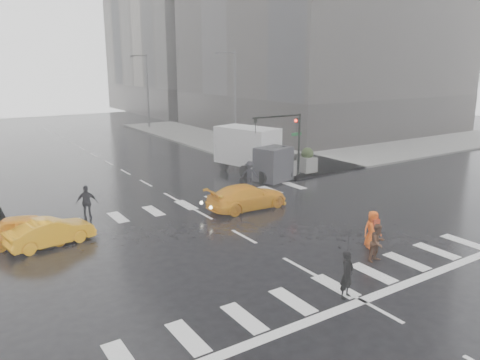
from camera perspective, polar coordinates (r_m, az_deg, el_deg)
ground at (r=22.04m, az=0.49°, el=-6.91°), size 120.00×120.00×0.00m
sidewalk_ne at (r=47.07m, az=8.51°, el=4.33°), size 35.00×35.00×0.15m
building_ne_far at (r=83.98m, az=-4.47°, el=19.71°), size 26.05×26.05×36.00m
road_markings at (r=22.04m, az=0.49°, el=-6.89°), size 18.00×48.00×0.01m
traffic_signal_pole at (r=32.72m, az=5.91°, el=5.76°), size 4.45×0.42×4.50m
street_lamp_near at (r=41.70m, az=-0.78°, el=9.99°), size 2.15×0.22×9.00m
street_lamp_far at (r=59.54m, az=-11.34°, el=10.93°), size 2.15×0.22×9.00m
planter_west at (r=32.07m, az=2.80°, el=1.59°), size 1.10×1.10×1.80m
planter_mid at (r=33.25m, az=5.59°, el=1.99°), size 1.10×1.10×1.80m
planter_east at (r=34.52m, az=8.19°, el=2.36°), size 1.10×1.10×1.80m
pedestrian_black at (r=16.43m, az=13.07°, el=-8.80°), size 1.18×1.19×2.43m
pedestrian_brown at (r=19.95m, az=16.44°, el=-7.34°), size 0.81×0.65×1.60m
pedestrian_orange at (r=21.31m, az=15.85°, el=-5.79°), size 0.95×0.78×1.67m
pedestrian_far_a at (r=25.45m, az=-18.16°, el=-2.60°), size 1.22×1.01×1.80m
pedestrian_far_b at (r=30.69m, az=1.19°, el=0.77°), size 1.22×1.16×1.68m
taxi_front at (r=22.98m, az=-24.33°, el=-5.53°), size 4.26×2.71×1.35m
taxi_mid at (r=22.48m, az=-22.11°, el=-5.89°), size 3.90×1.89×1.23m
taxi_rear at (r=25.95m, az=0.89°, el=-2.06°), size 4.19×1.95×1.37m
box_truck at (r=33.62m, az=1.71°, el=3.61°), size 2.38×6.35×3.38m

